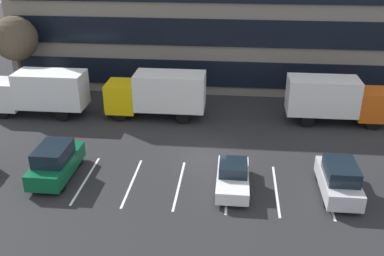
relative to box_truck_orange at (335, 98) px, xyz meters
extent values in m
plane|color=#262628|center=(-9.15, -6.63, -1.97)|extent=(120.00, 120.00, 0.00)
cube|color=slate|center=(-9.15, 11.37, 5.23)|extent=(37.41, 12.35, 14.40)
cube|color=black|center=(-9.15, 5.14, 0.01)|extent=(35.91, 0.16, 2.30)
cube|color=black|center=(-9.15, 5.14, 3.61)|extent=(35.91, 0.16, 2.30)
cube|color=silver|center=(-16.15, -10.18, -1.97)|extent=(0.14, 5.40, 0.01)
cube|color=silver|center=(-13.35, -10.18, -1.97)|extent=(0.14, 5.40, 0.01)
cube|color=silver|center=(-10.55, -10.18, -1.97)|extent=(0.14, 5.40, 0.01)
cube|color=silver|center=(-7.75, -10.18, -1.97)|extent=(0.14, 5.40, 0.01)
cube|color=silver|center=(-4.95, -10.18, -1.97)|extent=(0.14, 5.40, 0.01)
cube|color=silver|center=(-2.15, -10.18, -1.97)|extent=(0.14, 5.40, 0.01)
cube|color=#D85914|center=(2.75, 0.00, -0.37)|extent=(2.20, 2.40, 2.20)
cube|color=white|center=(-0.96, 0.00, 0.18)|extent=(5.20, 2.50, 2.70)
cylinder|color=black|center=(2.75, 1.03, -1.47)|extent=(1.00, 0.30, 1.00)
cylinder|color=black|center=(2.75, -1.03, -1.47)|extent=(1.00, 0.30, 1.00)
cylinder|color=black|center=(-2.00, 1.03, -1.47)|extent=(1.00, 0.30, 1.00)
cylinder|color=black|center=(-2.00, -1.03, -1.47)|extent=(1.00, 0.30, 1.00)
cube|color=yellow|center=(-16.29, -0.31, -0.32)|extent=(2.27, 2.47, 2.27)
cube|color=black|center=(-17.41, -0.31, 0.13)|extent=(0.06, 2.08, 1.00)
cube|color=white|center=(-12.48, -0.31, 0.24)|extent=(5.36, 2.58, 2.78)
cube|color=black|center=(-17.48, -0.31, -1.30)|extent=(0.21, 2.47, 0.41)
cylinder|color=black|center=(-16.29, -1.37, -1.46)|extent=(1.03, 0.31, 1.03)
cylinder|color=black|center=(-16.29, 0.76, -1.46)|extent=(1.03, 0.31, 1.03)
cylinder|color=black|center=(-11.41, -1.37, -1.46)|extent=(1.03, 0.31, 1.03)
cylinder|color=black|center=(-11.41, 0.76, -1.46)|extent=(1.03, 0.31, 1.03)
cube|color=white|center=(-25.53, -0.75, -0.34)|extent=(2.24, 2.45, 2.24)
cube|color=white|center=(-21.76, -0.75, 0.22)|extent=(5.30, 2.55, 2.75)
cylinder|color=black|center=(-25.53, -1.80, -1.46)|extent=(1.02, 0.31, 1.02)
cylinder|color=black|center=(-25.53, 0.30, -1.46)|extent=(1.02, 0.31, 1.02)
cylinder|color=black|center=(-20.70, -1.80, -1.46)|extent=(1.02, 0.31, 1.02)
cylinder|color=black|center=(-20.70, 0.30, -1.46)|extent=(1.02, 0.31, 1.02)
cube|color=white|center=(-7.45, -10.23, -1.38)|extent=(1.81, 4.32, 0.70)
cube|color=black|center=(-7.45, -10.02, -0.73)|extent=(1.59, 1.81, 0.60)
cylinder|color=black|center=(-6.66, -11.61, -1.67)|extent=(0.22, 0.60, 0.60)
cylinder|color=black|center=(-8.23, -11.61, -1.67)|extent=(0.22, 0.60, 0.60)
cylinder|color=black|center=(-6.66, -8.85, -1.67)|extent=(0.22, 0.60, 0.60)
cylinder|color=black|center=(-8.23, -8.85, -1.67)|extent=(0.22, 0.60, 0.60)
cube|color=silver|center=(-1.59, -10.22, -1.24)|extent=(1.89, 4.46, 0.92)
cube|color=black|center=(-1.59, -10.45, -0.37)|extent=(1.66, 2.45, 0.82)
cylinder|color=black|center=(-2.42, -8.80, -1.64)|extent=(0.21, 0.66, 0.66)
cylinder|color=black|center=(-0.76, -8.80, -1.64)|extent=(0.21, 0.66, 0.66)
cylinder|color=black|center=(-2.42, -11.65, -1.64)|extent=(0.21, 0.66, 0.66)
cylinder|color=black|center=(-0.76, -11.65, -1.64)|extent=(0.21, 0.66, 0.66)
cube|color=#0C5933|center=(-17.94, -9.95, -1.20)|extent=(1.98, 4.68, 0.97)
cube|color=black|center=(-17.94, -10.18, -0.29)|extent=(1.75, 2.57, 0.86)
cylinder|color=black|center=(-18.81, -8.45, -1.63)|extent=(0.22, 0.69, 0.69)
cylinder|color=black|center=(-17.07, -8.45, -1.63)|extent=(0.22, 0.69, 0.69)
cylinder|color=black|center=(-18.81, -11.44, -1.63)|extent=(0.22, 0.69, 0.69)
cylinder|color=black|center=(-17.07, -11.44, -1.63)|extent=(0.22, 0.69, 0.69)
cylinder|color=#473323|center=(-26.15, 3.29, -0.13)|extent=(0.28, 0.28, 3.67)
sphere|color=#4C4233|center=(-26.15, 3.29, 3.17)|extent=(3.74, 3.74, 3.74)
camera|label=1|loc=(-7.59, -32.08, 11.72)|focal=41.35mm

